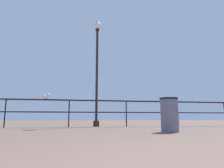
% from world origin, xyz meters
% --- Properties ---
extents(pier_railing, '(19.27, 0.05, 0.99)m').
position_xyz_m(pier_railing, '(-0.00, 7.55, 0.73)').
color(pier_railing, black).
rests_on(pier_railing, ground_plane).
extents(lamppost_center, '(0.31, 0.31, 4.35)m').
position_xyz_m(lamppost_center, '(-0.04, 7.86, 2.62)').
color(lamppost_center, '#2C1C21').
rests_on(lamppost_center, ground_plane).
extents(seagull_on_rail, '(0.34, 0.31, 0.20)m').
position_xyz_m(seagull_on_rail, '(-1.88, 7.53, 1.07)').
color(seagull_on_rail, white).
rests_on(seagull_on_rail, pier_railing).
extents(trash_bin, '(0.42, 0.42, 0.79)m').
position_xyz_m(trash_bin, '(1.26, 4.41, 0.40)').
color(trash_bin, slate).
rests_on(trash_bin, ground_plane).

